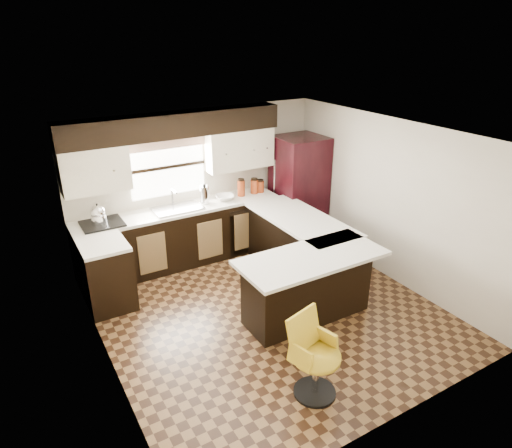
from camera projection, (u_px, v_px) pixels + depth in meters
floor at (268, 311)px, 6.21m from camera, size 4.40×4.40×0.00m
ceiling at (270, 136)px, 5.25m from camera, size 4.40×4.40×0.00m
wall_back at (198, 183)px, 7.46m from camera, size 4.40×0.00×4.40m
wall_front at (402, 320)px, 3.99m from camera, size 4.40×0.00×4.40m
wall_left at (98, 273)px, 4.75m from camera, size 0.00×4.40×4.40m
wall_right at (390, 201)px, 6.70m from camera, size 0.00×4.40×4.40m
base_cab_back at (182, 237)px, 7.32m from camera, size 3.30×0.60×0.90m
base_cab_left at (107, 276)px, 6.17m from camera, size 0.60×0.70×0.90m
counter_back at (180, 210)px, 7.13m from camera, size 3.30×0.60×0.04m
counter_left at (102, 245)px, 5.99m from camera, size 0.60×0.70×0.04m
soffit at (174, 125)px, 6.73m from camera, size 3.40×0.35×0.36m
upper_cab_left at (94, 170)px, 6.36m from camera, size 0.94×0.35×0.64m
upper_cab_right at (239, 149)px, 7.43m from camera, size 1.14×0.35×0.64m
window_pane at (168, 167)px, 7.07m from camera, size 1.20×0.02×0.90m
valance at (167, 143)px, 6.89m from camera, size 1.30×0.06×0.18m
sink at (177, 208)px, 7.07m from camera, size 0.75×0.45×0.03m
dishwasher at (245, 231)px, 7.56m from camera, size 0.58×0.03×0.78m
cooktop at (102, 224)px, 6.54m from camera, size 0.58×0.50×0.02m
peninsula_long at (297, 249)px, 6.94m from camera, size 0.60×1.95×0.90m
peninsula_return at (307, 287)px, 5.92m from camera, size 1.65×0.60×0.90m
counter_pen_long at (301, 219)px, 6.77m from camera, size 0.84×1.95×0.04m
counter_pen_return at (312, 258)px, 5.65m from camera, size 1.89×0.84×0.04m
refrigerator at (299, 190)px, 7.96m from camera, size 0.80×0.77×1.87m
bar_chair at (317, 358)px, 4.64m from camera, size 0.60×0.60×0.92m
kettle at (98, 214)px, 6.46m from camera, size 0.22×0.22×0.30m
percolator at (205, 195)px, 7.26m from camera, size 0.14×0.14×0.29m
mixing_bowl at (225, 197)px, 7.47m from camera, size 0.37×0.37×0.07m
canister_large at (241, 188)px, 7.59m from camera, size 0.13×0.13×0.27m
canister_med at (254, 187)px, 7.72m from camera, size 0.13×0.13×0.23m
canister_small at (260, 187)px, 7.78m from camera, size 0.13×0.13×0.19m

